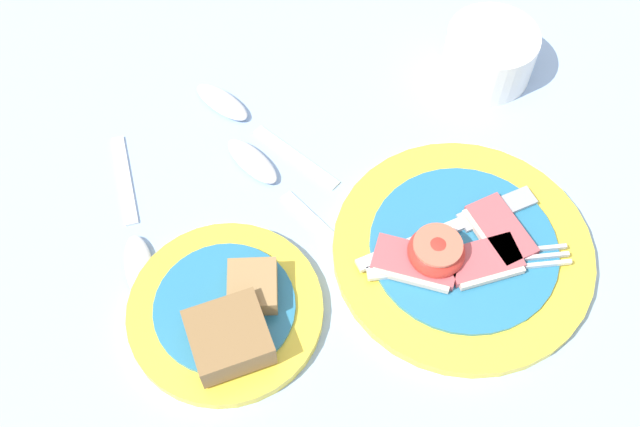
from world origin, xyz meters
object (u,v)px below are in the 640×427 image
Objects in this scene: bread_plate at (228,313)px; sugar_cup at (490,53)px; teaspoon_by_saucer at (135,243)px; teaspoon_near_cup at (270,178)px; teaspoon_stray at (241,116)px; breakfast_plate at (460,250)px.

bread_plate is 1.81× the size of sugar_cup.
teaspoon_near_cup is (0.14, 0.02, 0.00)m from teaspoon_by_saucer.
teaspoon_by_saucer is at bearing 78.17° from teaspoon_near_cup.
bread_plate is 0.23m from teaspoon_stray.
breakfast_plate is 1.39× the size of bread_plate.
breakfast_plate is 0.22m from bread_plate.
breakfast_plate reaches higher than teaspoon_by_saucer.
sugar_cup reaches higher than teaspoon_by_saucer.
bread_plate reaches higher than teaspoon_by_saucer.
sugar_cup is 0.51× the size of teaspoon_near_cup.
bread_plate is 0.15m from teaspoon_near_cup.
bread_plate is at bearing 35.40° from teaspoon_by_saucer.
breakfast_plate is 1.29× the size of teaspoon_near_cup.
teaspoon_by_saucer is at bearing 119.70° from bread_plate.
teaspoon_by_saucer is at bearing -169.75° from sugar_cup.
sugar_cup is 0.41m from teaspoon_by_saucer.
teaspoon_near_cup is (-0.14, 0.14, -0.01)m from breakfast_plate.
teaspoon_stray is (0.08, 0.21, -0.01)m from bread_plate.
sugar_cup is 0.50× the size of teaspoon_by_saucer.
breakfast_plate reaches higher than teaspoon_near_cup.
bread_plate is at bearing 175.76° from breakfast_plate.
sugar_cup is at bearing -125.26° from teaspoon_stray.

